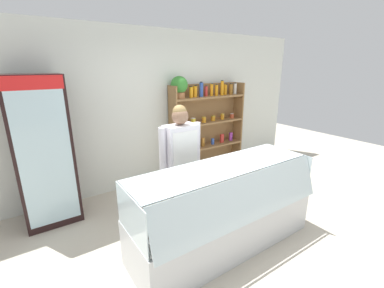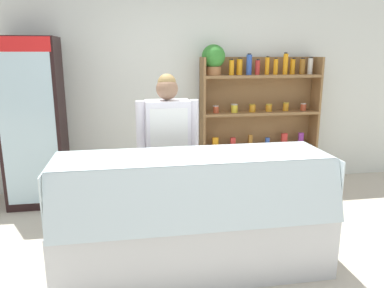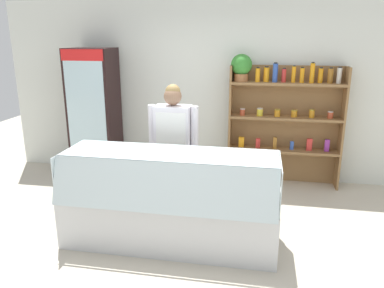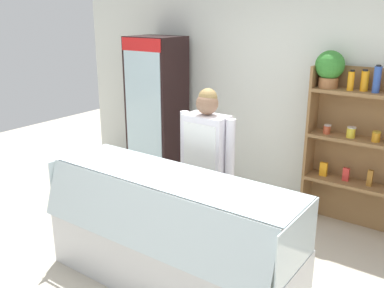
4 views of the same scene
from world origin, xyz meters
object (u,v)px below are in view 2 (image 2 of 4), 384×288
at_px(shop_clerk, 168,142).
at_px(drinks_fridge, 34,124).
at_px(deli_display_case, 193,235).
at_px(shelving_unit, 252,106).

bearing_deg(shop_clerk, drinks_fridge, 145.53).
bearing_deg(drinks_fridge, deli_display_case, -47.48).
xyz_separation_m(shelving_unit, deli_display_case, (-1.15, -1.98, -0.80)).
bearing_deg(shelving_unit, deli_display_case, -120.22).
distance_m(shelving_unit, shop_clerk, 1.79).
xyz_separation_m(deli_display_case, shop_clerk, (-0.12, 0.74, 0.64)).
distance_m(deli_display_case, shop_clerk, 0.99).
distance_m(shelving_unit, deli_display_case, 2.43).
bearing_deg(drinks_fridge, shop_clerk, -34.47).
height_order(shelving_unit, deli_display_case, shelving_unit).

